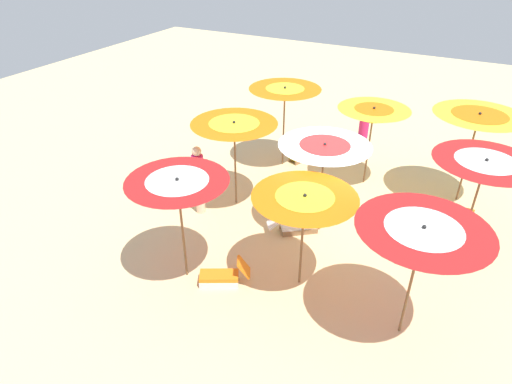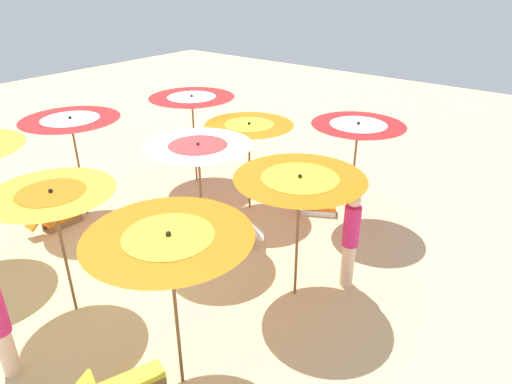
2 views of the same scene
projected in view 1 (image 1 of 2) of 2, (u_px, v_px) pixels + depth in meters
ground at (332, 227)px, 11.19m from camera, size 36.97×36.97×0.04m
beach_umbrella_0 at (285, 94)px, 12.87m from camera, size 2.11×2.11×2.52m
beach_umbrella_1 at (234, 130)px, 11.00m from camera, size 2.17×2.17×2.39m
beach_umbrella_2 at (178, 188)px, 8.51m from camera, size 2.01×2.01×2.42m
beach_umbrella_3 at (373, 116)px, 11.99m from camera, size 1.96×1.96×2.33m
beach_umbrella_4 at (324, 153)px, 9.99m from camera, size 2.10×2.10×2.37m
beach_umbrella_5 at (304, 204)px, 8.42m from camera, size 2.05×2.05×2.21m
beach_umbrella_6 at (478, 122)px, 11.08m from camera, size 2.25×2.25×2.54m
beach_umbrella_7 at (484, 168)px, 9.16m from camera, size 2.16×2.16×2.43m
beach_umbrella_8 at (422, 236)px, 7.17m from camera, size 2.21×2.21×2.43m
lounger_0 at (223, 275)px, 9.32m from camera, size 1.12×0.82×0.62m
lounger_1 at (304, 153)px, 14.27m from camera, size 0.76×1.32×0.57m
lounger_2 at (463, 227)px, 10.81m from camera, size 0.37×1.21×0.56m
lounger_3 at (295, 225)px, 10.88m from camera, size 1.19×1.02×0.54m
beachgoer_0 at (199, 179)px, 11.22m from camera, size 0.30×0.30×1.89m
beachgoer_1 at (363, 135)px, 13.86m from camera, size 0.30×0.30×1.68m
beach_ball at (468, 162)px, 13.81m from camera, size 0.30×0.30×0.30m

